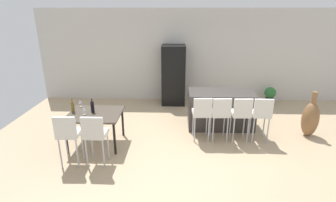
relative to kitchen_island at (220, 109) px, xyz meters
The scene contains 17 objects.
ground_plane 0.97m from the kitchen_island, 127.68° to the right, with size 10.00×10.00×0.00m, color tan.
back_wall 2.43m from the kitchen_island, 103.65° to the left, with size 10.00×0.12×2.90m, color beige.
kitchen_island is the anchor object (origin of this frame).
bar_chair_left 1.01m from the kitchen_island, 124.29° to the right, with size 0.42×0.42×1.05m.
bar_chair_middle 0.86m from the kitchen_island, 99.76° to the right, with size 0.43×0.43×1.05m.
bar_chair_right 0.90m from the kitchen_island, 68.56° to the right, with size 0.41×0.41×1.05m.
bar_chair_far 1.14m from the kitchen_island, 46.69° to the right, with size 0.42×0.42×1.05m.
dining_table 3.08m from the kitchen_island, 159.73° to the right, with size 1.12×0.97×0.74m.
dining_chair_near 3.68m from the kitchen_island, 148.58° to the right, with size 0.41×0.41×1.05m.
dining_chair_far 3.26m from the kitchen_island, 143.97° to the right, with size 0.41×0.41×1.05m.
wine_bottle_near 3.13m from the kitchen_island, 161.01° to the right, with size 0.08×0.08×0.31m.
wine_bottle_far 3.54m from the kitchen_island, 163.24° to the right, with size 0.07×0.07×0.32m.
wine_glass_left 3.41m from the kitchen_island, 168.40° to the right, with size 0.07×0.07×0.17m.
wine_glass_middle 3.31m from the kitchen_island, 159.65° to the right, with size 0.07×0.07×0.17m.
refrigerator 2.15m from the kitchen_island, 125.36° to the left, with size 0.72×0.68×1.84m, color black.
floor_vase 2.08m from the kitchen_island, 13.69° to the right, with size 0.38×0.38×1.09m.
potted_plant 2.51m from the kitchen_island, 42.97° to the left, with size 0.35×0.35×0.56m.
Camera 1 is at (-0.61, -5.58, 2.86)m, focal length 28.07 mm.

